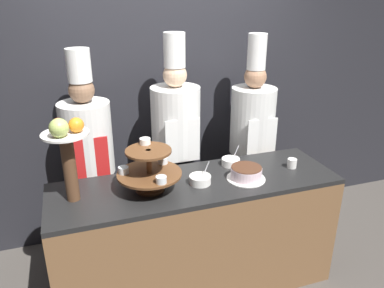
# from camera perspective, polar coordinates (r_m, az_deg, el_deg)

# --- Properties ---
(wall_back) EXTENTS (10.00, 0.06, 2.80)m
(wall_back) POSITION_cam_1_polar(r_m,az_deg,el_deg) (3.37, -4.76, 9.06)
(wall_back) COLOR #232328
(wall_back) RESTS_ON ground_plane
(buffet_counter) EXTENTS (2.05, 0.62, 0.91)m
(buffet_counter) POSITION_cam_1_polar(r_m,az_deg,el_deg) (2.91, 0.65, -13.71)
(buffet_counter) COLOR brown
(buffet_counter) RESTS_ON ground_plane
(tiered_stand) EXTENTS (0.44, 0.44, 0.34)m
(tiered_stand) POSITION_cam_1_polar(r_m,az_deg,el_deg) (2.51, -6.56, -3.71)
(tiered_stand) COLOR brown
(tiered_stand) RESTS_ON buffet_counter
(fruit_pedestal) EXTENTS (0.29, 0.29, 0.57)m
(fruit_pedestal) POSITION_cam_1_polar(r_m,az_deg,el_deg) (2.40, -18.55, -0.39)
(fruit_pedestal) COLOR brown
(fruit_pedestal) RESTS_ON buffet_counter
(cake_round) EXTENTS (0.28, 0.28, 0.10)m
(cake_round) POSITION_cam_1_polar(r_m,az_deg,el_deg) (2.71, 8.26, -4.45)
(cake_round) COLOR white
(cake_round) RESTS_ON buffet_counter
(cup_white) EXTENTS (0.07, 0.07, 0.07)m
(cup_white) POSITION_cam_1_polar(r_m,az_deg,el_deg) (2.96, 15.00, -2.85)
(cup_white) COLOR white
(cup_white) RESTS_ON buffet_counter
(serving_bowl_near) EXTENTS (0.15, 0.15, 0.16)m
(serving_bowl_near) POSITION_cam_1_polar(r_m,az_deg,el_deg) (2.63, 1.25, -5.44)
(serving_bowl_near) COLOR white
(serving_bowl_near) RESTS_ON buffet_counter
(serving_bowl_far) EXTENTS (0.14, 0.14, 0.16)m
(serving_bowl_far) POSITION_cam_1_polar(r_m,az_deg,el_deg) (2.92, 5.93, -2.70)
(serving_bowl_far) COLOR white
(serving_bowl_far) RESTS_ON buffet_counter
(chef_left) EXTENTS (0.39, 0.39, 1.79)m
(chef_left) POSITION_cam_1_polar(r_m,az_deg,el_deg) (3.05, -15.43, -1.76)
(chef_left) COLOR #38332D
(chef_left) RESTS_ON ground_plane
(chef_center_left) EXTENTS (0.40, 0.40, 1.88)m
(chef_center_left) POSITION_cam_1_polar(r_m,az_deg,el_deg) (3.13, -2.45, 0.57)
(chef_center_left) COLOR black
(chef_center_left) RESTS_ON ground_plane
(chef_center_right) EXTENTS (0.39, 0.39, 1.85)m
(chef_center_right) POSITION_cam_1_polar(r_m,az_deg,el_deg) (3.40, 9.08, 1.32)
(chef_center_right) COLOR black
(chef_center_right) RESTS_ON ground_plane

